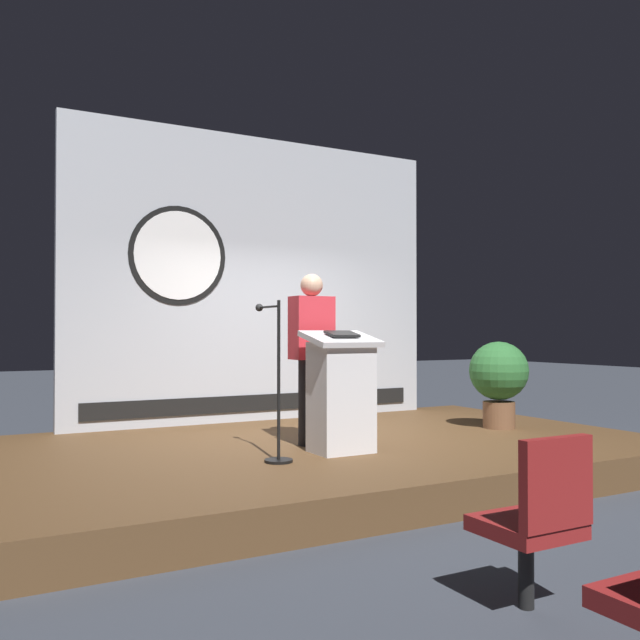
% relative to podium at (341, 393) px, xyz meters
% --- Properties ---
extents(ground_plane, '(40.00, 40.00, 0.00)m').
position_rel_podium_xyz_m(ground_plane, '(0.24, 0.57, -0.84)').
color(ground_plane, '#383D47').
extents(stage_platform, '(6.40, 4.00, 0.30)m').
position_rel_podium_xyz_m(stage_platform, '(0.24, 0.57, -0.69)').
color(stage_platform, brown).
rests_on(stage_platform, ground).
extents(banner_display, '(4.77, 0.12, 3.51)m').
position_rel_podium_xyz_m(banner_display, '(0.21, 2.42, 1.20)').
color(banner_display, '#B2B7C1').
rests_on(banner_display, stage_platform).
extents(podium, '(0.64, 0.50, 1.11)m').
position_rel_podium_xyz_m(podium, '(0.00, 0.00, 0.00)').
color(podium, silver).
rests_on(podium, stage_platform).
extents(speaker_person, '(0.40, 0.26, 1.66)m').
position_rel_podium_xyz_m(speaker_person, '(-0.05, 0.48, 0.31)').
color(speaker_person, black).
rests_on(speaker_person, stage_platform).
extents(microphone_stand, '(0.24, 0.57, 1.36)m').
position_rel_podium_xyz_m(microphone_stand, '(-0.70, -0.09, -0.06)').
color(microphone_stand, black).
rests_on(microphone_stand, stage_platform).
extents(potted_plant, '(0.67, 0.67, 0.98)m').
position_rel_podium_xyz_m(potted_plant, '(2.36, 0.47, 0.05)').
color(potted_plant, brown).
rests_on(potted_plant, stage_platform).
extents(audience_chair_right, '(0.44, 0.45, 0.89)m').
position_rel_podium_xyz_m(audience_chair_right, '(-0.56, -2.88, -0.35)').
color(audience_chair_right, black).
rests_on(audience_chair_right, ground).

